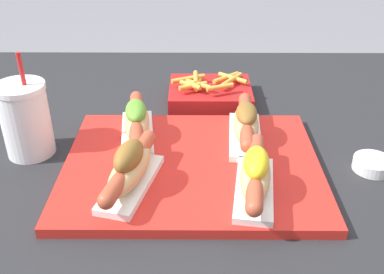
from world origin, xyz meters
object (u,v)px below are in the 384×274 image
at_px(serving_tray, 192,166).
at_px(fries_basket, 210,93).
at_px(hot_dog_2, 137,121).
at_px(sauce_bowl, 373,164).
at_px(hot_dog_0, 130,168).
at_px(hot_dog_3, 246,124).
at_px(drink_cup, 26,119).
at_px(hot_dog_1, 255,174).

height_order(serving_tray, fries_basket, fries_basket).
height_order(hot_dog_2, sauce_bowl, hot_dog_2).
bearing_deg(fries_basket, hot_dog_0, -111.14).
height_order(hot_dog_3, drink_cup, drink_cup).
height_order(hot_dog_2, fries_basket, hot_dog_2).
distance_m(hot_dog_1, hot_dog_2, 0.27).
xyz_separation_m(serving_tray, hot_dog_0, (-0.10, -0.07, 0.04)).
bearing_deg(drink_cup, hot_dog_1, -19.59).
bearing_deg(fries_basket, hot_dog_2, -126.40).
bearing_deg(sauce_bowl, hot_dog_3, 161.23).
bearing_deg(fries_basket, hot_dog_3, -73.47).
distance_m(serving_tray, hot_dog_1, 0.14).
height_order(hot_dog_3, sauce_bowl, hot_dog_3).
distance_m(hot_dog_3, sauce_bowl, 0.24).
relative_size(hot_dog_1, sauce_bowl, 2.98).
distance_m(hot_dog_2, sauce_bowl, 0.44).
relative_size(hot_dog_0, sauce_bowl, 2.93).
height_order(hot_dog_2, hot_dog_3, hot_dog_2).
relative_size(hot_dog_0, hot_dog_1, 0.98).
relative_size(serving_tray, sauce_bowl, 6.52).
bearing_deg(hot_dog_1, hot_dog_3, 89.54).
height_order(hot_dog_0, hot_dog_1, hot_dog_0).
distance_m(hot_dog_2, fries_basket, 0.25).
bearing_deg(hot_dog_0, hot_dog_1, -3.77).
distance_m(hot_dog_2, drink_cup, 0.20).
distance_m(sauce_bowl, fries_basket, 0.40).
height_order(hot_dog_1, hot_dog_3, hot_dog_1).
bearing_deg(hot_dog_3, fries_basket, 106.53).
xyz_separation_m(serving_tray, drink_cup, (-0.31, 0.06, 0.06)).
bearing_deg(hot_dog_0, drink_cup, 147.55).
bearing_deg(sauce_bowl, hot_dog_2, 169.03).
bearing_deg(hot_dog_3, drink_cup, -176.90).
distance_m(sauce_bowl, drink_cup, 0.64).
distance_m(hot_dog_0, drink_cup, 0.25).
height_order(serving_tray, drink_cup, drink_cup).
bearing_deg(hot_dog_0, fries_basket, 68.86).
relative_size(hot_dog_2, fries_basket, 1.10).
bearing_deg(hot_dog_2, drink_cup, -171.45).
height_order(hot_dog_0, drink_cup, drink_cup).
bearing_deg(fries_basket, hot_dog_1, -80.86).
height_order(sauce_bowl, fries_basket, fries_basket).
xyz_separation_m(hot_dog_0, hot_dog_1, (0.20, -0.01, -0.00)).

